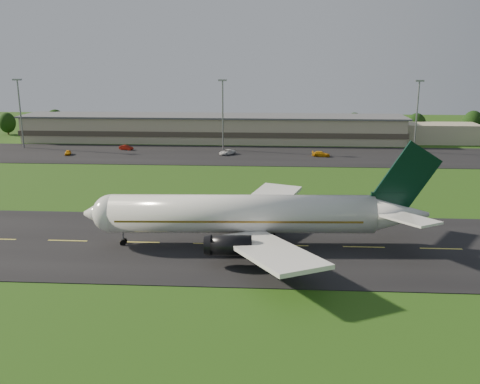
# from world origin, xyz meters

# --- Properties ---
(ground) EXTENTS (360.00, 360.00, 0.00)m
(ground) POSITION_xyz_m (0.00, 0.00, 0.00)
(ground) COLOR #234210
(ground) RESTS_ON ground
(taxiway) EXTENTS (220.00, 30.00, 0.10)m
(taxiway) POSITION_xyz_m (0.00, 0.00, 0.05)
(taxiway) COLOR black
(taxiway) RESTS_ON ground
(apron) EXTENTS (260.00, 30.00, 0.10)m
(apron) POSITION_xyz_m (0.00, 72.00, 0.05)
(apron) COLOR black
(apron) RESTS_ON ground
(airliner) EXTENTS (51.30, 42.13, 15.57)m
(airliner) POSITION_xyz_m (16.13, 0.04, 4.66)
(airliner) COLOR white
(airliner) RESTS_ON ground
(terminal) EXTENTS (145.00, 16.00, 8.40)m
(terminal) POSITION_xyz_m (6.40, 96.18, 3.99)
(terminal) COLOR tan
(terminal) RESTS_ON ground
(light_mast_west) EXTENTS (2.40, 1.20, 20.35)m
(light_mast_west) POSITION_xyz_m (-55.00, 80.00, 12.74)
(light_mast_west) COLOR gray
(light_mast_west) RESTS_ON ground
(light_mast_centre) EXTENTS (2.40, 1.20, 20.35)m
(light_mast_centre) POSITION_xyz_m (5.00, 80.00, 12.74)
(light_mast_centre) COLOR gray
(light_mast_centre) RESTS_ON ground
(light_mast_east) EXTENTS (2.40, 1.20, 20.35)m
(light_mast_east) POSITION_xyz_m (60.00, 80.00, 12.74)
(light_mast_east) COLOR gray
(light_mast_east) RESTS_ON ground
(tree_line) EXTENTS (193.24, 8.68, 9.65)m
(tree_line) POSITION_xyz_m (42.33, 105.71, 4.82)
(tree_line) COLOR black
(tree_line) RESTS_ON ground
(service_vehicle_a) EXTENTS (2.42, 3.98, 1.27)m
(service_vehicle_a) POSITION_xyz_m (-37.36, 69.19, 0.73)
(service_vehicle_a) COLOR orange
(service_vehicle_a) RESTS_ON apron
(service_vehicle_b) EXTENTS (4.43, 2.67, 1.38)m
(service_vehicle_b) POSITION_xyz_m (-23.28, 77.98, 0.79)
(service_vehicle_b) COLOR maroon
(service_vehicle_b) RESTS_ON apron
(service_vehicle_c) EXTENTS (5.09, 5.37, 1.41)m
(service_vehicle_c) POSITION_xyz_m (6.91, 72.28, 0.81)
(service_vehicle_c) COLOR silver
(service_vehicle_c) RESTS_ON apron
(service_vehicle_d) EXTENTS (5.13, 2.66, 1.42)m
(service_vehicle_d) POSITION_xyz_m (32.74, 70.95, 0.81)
(service_vehicle_d) COLOR orange
(service_vehicle_d) RESTS_ON apron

